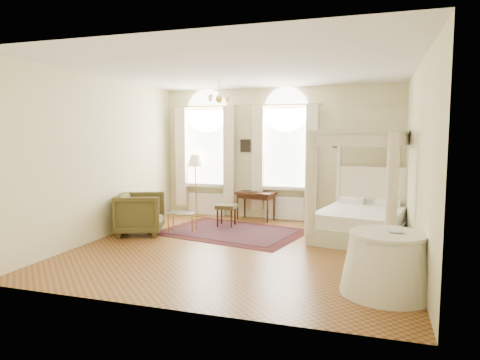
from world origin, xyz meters
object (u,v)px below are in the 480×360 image
Objects in this scene: floor_lamp at (196,164)px; writing_desk at (256,196)px; nightstand at (367,214)px; stool at (226,208)px; coffee_table at (182,214)px; armchair at (140,214)px; canopy_bed at (361,215)px; side_table at (387,264)px.

writing_desk is at bearing -1.87° from floor_lamp.
nightstand is 1.12× the size of stool.
floor_lamp reaches higher than coffee_table.
armchair is at bearing -139.27° from stool.
canopy_bed is 4.62m from armchair.
writing_desk is 2.09m from coffee_table.
armchair is at bearing -131.67° from writing_desk.
coffee_table is at bearing -155.79° from nightstand.
floor_lamp reaches higher than writing_desk.
canopy_bed is at bearing 6.02° from coffee_table.
side_table is at bearing -81.65° from canopy_bed.
nightstand is 4.25m from coffee_table.
nightstand is at bearing 94.55° from side_table.
side_table reaches higher than nightstand.
nightstand is 5.14m from armchair.
canopy_bed is 4.07× the size of nightstand.
armchair is at bearing -145.42° from coffee_table.
nightstand is at bearing 17.16° from stool.
writing_desk reaches higher than coffee_table.
floor_lamp is at bearing 103.82° from coffee_table.
canopy_bed is at bearing 98.35° from side_table.
armchair is 1.43× the size of coffee_table.
canopy_bed is at bearing -26.68° from writing_desk.
writing_desk is 2.95m from armchair.
writing_desk is 2.01× the size of stool.
floor_lamp is at bearing -28.77° from armchair.
coffee_table is 0.56× the size of side_table.
armchair is at bearing -168.60° from canopy_bed.
nightstand is at bearing 86.01° from canopy_bed.
stool is (-3.03, 0.38, -0.08)m from canopy_bed.
floor_lamp is at bearing 137.02° from side_table.
stool is (-0.46, -0.91, -0.18)m from writing_desk.
canopy_bed reaches higher than side_table.
writing_desk is at bearing -62.44° from armchair.
side_table is (3.46, -3.37, -0.02)m from stool.
writing_desk is 0.84× the size of side_table.
nightstand is at bearing 1.15° from writing_desk.
writing_desk is (-2.57, 1.29, 0.10)m from canopy_bed.
armchair reaches higher than coffee_table.
armchair reaches higher than side_table.
armchair is at bearing -98.00° from floor_lamp.
writing_desk reaches higher than nightstand.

